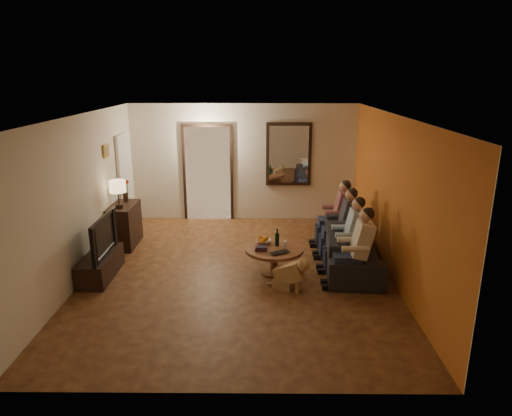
{
  "coord_description": "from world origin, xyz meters",
  "views": [
    {
      "loc": [
        0.36,
        -7.02,
        3.22
      ],
      "look_at": [
        0.3,
        0.3,
        1.05
      ],
      "focal_mm": 32.0,
      "sensor_mm": 36.0,
      "label": 1
    }
  ],
  "objects_px": {
    "dresser": "(125,225)",
    "tv_stand": "(100,266)",
    "table_lamp": "(118,194)",
    "coffee_table": "(274,260)",
    "person_a": "(357,252)",
    "person_c": "(344,226)",
    "sofa": "(352,247)",
    "wine_bottle": "(277,237)",
    "person_d": "(338,216)",
    "tv": "(97,236)",
    "dog": "(289,272)",
    "person_b": "(350,238)",
    "laptop": "(281,254)",
    "bowl": "(263,241)"
  },
  "relations": [
    {
      "from": "bowl",
      "to": "wine_bottle",
      "type": "relative_size",
      "value": 0.84
    },
    {
      "from": "person_b",
      "to": "laptop",
      "type": "xyz_separation_m",
      "value": [
        -1.16,
        -0.36,
        -0.14
      ]
    },
    {
      "from": "sofa",
      "to": "wine_bottle",
      "type": "distance_m",
      "value": 1.36
    },
    {
      "from": "dog",
      "to": "wine_bottle",
      "type": "bearing_deg",
      "value": 126.05
    },
    {
      "from": "tv",
      "to": "sofa",
      "type": "distance_m",
      "value": 4.26
    },
    {
      "from": "person_d",
      "to": "wine_bottle",
      "type": "bearing_deg",
      "value": -135.72
    },
    {
      "from": "dresser",
      "to": "tv_stand",
      "type": "height_order",
      "value": "dresser"
    },
    {
      "from": "dog",
      "to": "coffee_table",
      "type": "bearing_deg",
      "value": 132.54
    },
    {
      "from": "person_b",
      "to": "person_d",
      "type": "xyz_separation_m",
      "value": [
        0.0,
        1.2,
        0.0
      ]
    },
    {
      "from": "dresser",
      "to": "tv_stand",
      "type": "relative_size",
      "value": 0.8
    },
    {
      "from": "person_d",
      "to": "tv_stand",
      "type": "bearing_deg",
      "value": -160.74
    },
    {
      "from": "table_lamp",
      "to": "wine_bottle",
      "type": "distance_m",
      "value": 3.1
    },
    {
      "from": "dresser",
      "to": "sofa",
      "type": "relative_size",
      "value": 0.4
    },
    {
      "from": "table_lamp",
      "to": "tv",
      "type": "height_order",
      "value": "table_lamp"
    },
    {
      "from": "dresser",
      "to": "table_lamp",
      "type": "distance_m",
      "value": 0.71
    },
    {
      "from": "tv",
      "to": "person_c",
      "type": "height_order",
      "value": "person_c"
    },
    {
      "from": "dog",
      "to": "bowl",
      "type": "relative_size",
      "value": 2.16
    },
    {
      "from": "sofa",
      "to": "coffee_table",
      "type": "relative_size",
      "value": 2.33
    },
    {
      "from": "tv_stand",
      "to": "wine_bottle",
      "type": "relative_size",
      "value": 3.68
    },
    {
      "from": "table_lamp",
      "to": "dog",
      "type": "xyz_separation_m",
      "value": [
        3.07,
        -1.66,
        -0.8
      ]
    },
    {
      "from": "tv_stand",
      "to": "person_b",
      "type": "distance_m",
      "value": 4.14
    },
    {
      "from": "tv",
      "to": "person_b",
      "type": "height_order",
      "value": "person_b"
    },
    {
      "from": "person_a",
      "to": "person_c",
      "type": "distance_m",
      "value": 1.2
    },
    {
      "from": "table_lamp",
      "to": "dog",
      "type": "height_order",
      "value": "table_lamp"
    },
    {
      "from": "table_lamp",
      "to": "coffee_table",
      "type": "relative_size",
      "value": 0.56
    },
    {
      "from": "person_c",
      "to": "tv_stand",
      "type": "bearing_deg",
      "value": -168.5
    },
    {
      "from": "sofa",
      "to": "table_lamp",
      "type": "bearing_deg",
      "value": 86.21
    },
    {
      "from": "tv",
      "to": "laptop",
      "type": "distance_m",
      "value": 2.97
    },
    {
      "from": "sofa",
      "to": "dog",
      "type": "xyz_separation_m",
      "value": [
        -1.14,
        -0.97,
        -0.05
      ]
    },
    {
      "from": "dresser",
      "to": "person_b",
      "type": "xyz_separation_m",
      "value": [
        4.11,
        -1.21,
        0.2
      ]
    },
    {
      "from": "sofa",
      "to": "person_a",
      "type": "distance_m",
      "value": 0.94
    },
    {
      "from": "tv_stand",
      "to": "sofa",
      "type": "bearing_deg",
      "value": 7.26
    },
    {
      "from": "tv_stand",
      "to": "bowl",
      "type": "bearing_deg",
      "value": 8.09
    },
    {
      "from": "tv",
      "to": "dog",
      "type": "distance_m",
      "value": 3.13
    },
    {
      "from": "person_a",
      "to": "person_d",
      "type": "bearing_deg",
      "value": 90.0
    },
    {
      "from": "tv",
      "to": "person_c",
      "type": "distance_m",
      "value": 4.2
    },
    {
      "from": "person_d",
      "to": "laptop",
      "type": "xyz_separation_m",
      "value": [
        -1.16,
        -1.56,
        -0.14
      ]
    },
    {
      "from": "table_lamp",
      "to": "person_c",
      "type": "height_order",
      "value": "table_lamp"
    },
    {
      "from": "tv",
      "to": "dog",
      "type": "relative_size",
      "value": 2.01
    },
    {
      "from": "wine_bottle",
      "to": "dresser",
      "type": "bearing_deg",
      "value": 157.73
    },
    {
      "from": "person_d",
      "to": "coffee_table",
      "type": "distance_m",
      "value": 1.83
    },
    {
      "from": "sofa",
      "to": "person_a",
      "type": "relative_size",
      "value": 1.89
    },
    {
      "from": "sofa",
      "to": "wine_bottle",
      "type": "relative_size",
      "value": 7.3
    },
    {
      "from": "laptop",
      "to": "dresser",
      "type": "bearing_deg",
      "value": 122.17
    },
    {
      "from": "table_lamp",
      "to": "person_a",
      "type": "height_order",
      "value": "table_lamp"
    },
    {
      "from": "dresser",
      "to": "person_c",
      "type": "relative_size",
      "value": 0.76
    },
    {
      "from": "person_d",
      "to": "coffee_table",
      "type": "xyz_separation_m",
      "value": [
        -1.26,
        -1.28,
        -0.38
      ]
    },
    {
      "from": "person_a",
      "to": "coffee_table",
      "type": "distance_m",
      "value": 1.41
    },
    {
      "from": "table_lamp",
      "to": "person_a",
      "type": "relative_size",
      "value": 0.45
    },
    {
      "from": "tv",
      "to": "wine_bottle",
      "type": "relative_size",
      "value": 3.62
    }
  ]
}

